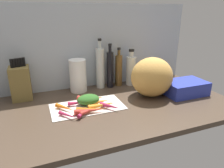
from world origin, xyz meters
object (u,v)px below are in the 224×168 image
Objects in this scene: cutting_board at (87,106)px; carrot_7 at (89,100)px; carrot_11 at (65,108)px; bottle_2 at (119,70)px; carrot_5 at (102,105)px; carrot_1 at (101,101)px; carrot_2 at (68,115)px; knife_block at (21,83)px; carrot_8 at (102,105)px; carrot_6 at (77,103)px; bottle_1 at (110,69)px; carrot_0 at (88,111)px; bottle_3 at (131,70)px; carrot_3 at (110,106)px; paper_towel_roll at (78,76)px; dish_rack at (185,88)px; bottle_0 at (100,68)px; winter_squash at (152,77)px; carrot_4 at (92,109)px; carrot_10 at (85,110)px; carrot_12 at (89,111)px; carrot_9 at (96,98)px.

carrot_7 is (2.09, 4.44, 2.04)cm from cutting_board.
carrot_11 is 0.46× the size of bottle_2.
carrot_1 is at bearing 79.25° from carrot_5.
knife_block reaches higher than carrot_2.
carrot_8 is 1.21× the size of carrot_11.
carrot_2 is 1.10× the size of carrot_6.
cutting_board is 2.74× the size of carrot_7.
carrot_8 is 0.50× the size of bottle_1.
carrot_0 is 0.40× the size of bottle_3.
carrot_3 is 0.55× the size of paper_towel_roll.
carrot_3 is 0.44× the size of dish_rack.
bottle_0 is at bearing 58.44° from cutting_board.
winter_squash is 1.02× the size of bottle_3.
knife_block is at bearing 129.39° from carrot_11.
carrot_4 is 1.08× the size of carrot_10.
carrot_12 reaches higher than carrot_6.
carrot_0 is at bearing -140.41° from bottle_3.
carrot_5 is (-1.09, -5.72, 0.26)cm from carrot_1.
bottle_3 is at bearing 29.49° from carrot_7.
carrot_4 is 45.14cm from bottle_1.
dish_rack is (68.25, -4.37, 4.25)cm from cutting_board.
bottle_3 reaches higher than paper_towel_roll.
carrot_6 is at bearing 106.06° from carrot_0.
knife_block is (-44.41, 32.16, 9.30)cm from carrot_8.
carrot_7 is 13.04cm from carrot_10.
cutting_board is 13.35cm from carrot_11.
dish_rack reaches higher than cutting_board.
cutting_board is 3.23× the size of carrot_11.
carrot_10 is 1.19× the size of carrot_11.
carrot_11 is (-15.33, -4.63, -0.35)cm from carrot_7.
carrot_4 is (13.52, 1.41, 0.37)cm from carrot_2.
carrot_10 is 37.01cm from paper_towel_roll.
bottle_0 is 7.43cm from bottle_1.
carrot_6 is 0.67× the size of carrot_12.
carrot_8 is at bearing -137.47° from bottle_3.
bottle_3 is (34.78, 21.03, 9.84)cm from carrot_9.
carrot_8 is at bearing -10.64° from carrot_11.
bottle_1 is (38.39, 27.85, 12.00)cm from carrot_11.
carrot_4 is 0.59× the size of bottle_2.
dish_rack reaches higher than carrot_11.
carrot_1 and carrot_9 have the same top height.
carrot_11 is 14.88cm from carrot_12.
bottle_3 is at bearing -1.24° from paper_towel_roll.
carrot_10 is at bearing -134.46° from bottle_2.
bottle_1 is at bearing -169.23° from bottle_2.
bottle_1 reaches higher than carrot_4.
cutting_board is 37.57cm from bottle_0.
cutting_board is 9.48cm from carrot_5.
cutting_board is 5.31cm from carrot_7.
winter_squash reaches higher than carrot_9.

